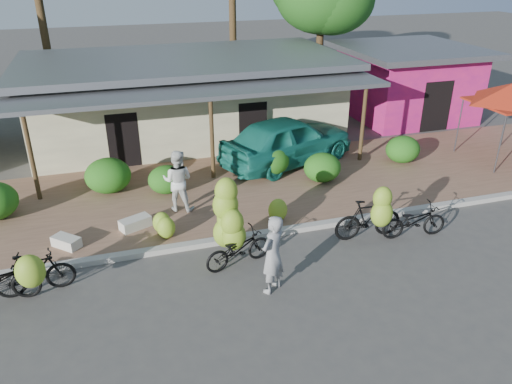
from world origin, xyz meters
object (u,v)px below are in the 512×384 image
Objects in this scene: red_canopy at (512,93)px; bike_left at (34,273)px; bike_center at (233,231)px; bike_right at (371,216)px; teal_van at (288,140)px; bike_far_right at (414,221)px; sack_far at (66,242)px; vendor at (273,255)px; sack_near at (135,223)px; bystander at (178,181)px.

bike_left is (-15.92, -3.71, -1.98)m from red_canopy.
bike_center reaches higher than bike_right.
bike_right is (-7.46, -3.72, -1.88)m from red_canopy.
bike_far_right is at bearing 173.20° from teal_van.
red_canopy reaches higher than sack_far.
teal_van is at bearing 166.10° from red_canopy.
bike_left is 0.92× the size of vendor.
bike_center is 0.42× the size of teal_van.
bike_center reaches higher than sack_near.
bike_left is at bearing 94.95° from bike_far_right.
bystander is at bearing 1.83° from bike_center.
sack_far is at bearing 52.34° from bike_center.
bike_far_right is 6.05m from teal_van.
vendor is (2.80, -3.70, 0.70)m from sack_near.
red_canopy is 12.27m from bystander.
bike_center is at bearing -23.19° from sack_far.
bike_far_right is at bearing -95.45° from bike_left.
bike_left is 4.91m from bystander.
bike_left is at bearing 92.08° from bike_right.
bike_center is 1.16× the size of bike_far_right.
bike_right is 8.11m from sack_far.
bike_far_right is at bearing -107.97° from bike_center.
sack_near is (-6.06, 2.35, -0.46)m from bike_right.
vendor reaches higher than bike_left.
red_canopy is at bearing 5.80° from sack_near.
bike_far_right is at bearing -19.11° from sack_near.
sack_far is at bearing -71.62° from vendor.
red_canopy is 4.12× the size of sack_near.
bike_right reaches higher than sack_near.
red_canopy is 0.67× the size of teal_van.
sack_far is (0.58, 1.86, -0.37)m from bike_left.
sack_near reaches higher than sack_far.
bike_center is at bearing -44.65° from sack_near.
teal_van is (7.58, 3.78, 0.75)m from sack_far.
bystander is at bearing 98.22° from teal_van.
red_canopy reaches higher than bike_left.
bike_far_right is 6.82m from bystander.
bystander is at bearing -54.70° from bike_left.
bike_left is 2.10× the size of sack_near.
bike_right is 5.66m from teal_van.
red_canopy is at bearing 6.89° from sack_far.
vendor reaches higher than bike_far_right.
bike_right is at bearing -94.37° from bike_left.
bike_far_right is 0.98× the size of vendor.
sack_far is at bearing -173.11° from red_canopy.
bike_center is 1.12× the size of bike_right.
teal_van is at bearing 29.77° from sack_near.
vendor is at bearing -34.92° from sack_far.
sack_near is 1.76m from bystander.
bystander reaches higher than sack_far.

